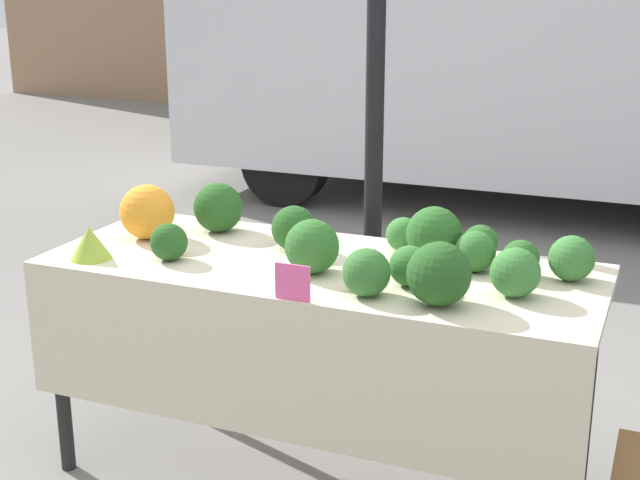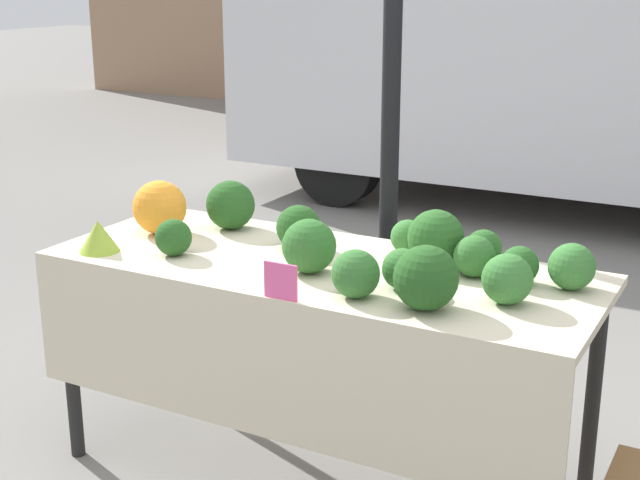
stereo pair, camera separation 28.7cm
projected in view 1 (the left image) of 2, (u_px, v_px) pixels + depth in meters
name	position (u px, v px, depth m)	size (l,w,h in m)	color
ground_plane	(320.00, 475.00, 3.12)	(40.00, 40.00, 0.00)	gray
tent_pole	(374.00, 123.00, 3.33)	(0.07, 0.07, 2.30)	black
parked_truck	(518.00, 40.00, 6.62)	(5.11, 2.13, 2.25)	silver
market_table	(313.00, 300.00, 2.87)	(1.81, 0.71, 0.78)	beige
orange_cauliflower	(147.00, 212.00, 3.14)	(0.19, 0.19, 0.19)	orange
romanesco_head	(90.00, 243.00, 2.93)	(0.14, 0.14, 0.11)	#93B238
broccoli_head_0	(515.00, 273.00, 2.58)	(0.15, 0.15, 0.15)	#387533
broccoli_head_1	(439.00, 274.00, 2.51)	(0.19, 0.19, 0.19)	#23511E
broccoli_head_2	(403.00, 234.00, 3.01)	(0.12, 0.12, 0.12)	#387533
broccoli_head_3	(409.00, 266.00, 2.68)	(0.12, 0.12, 0.12)	#336B2D
broccoli_head_4	(312.00, 246.00, 2.78)	(0.17, 0.17, 0.17)	#2D6628
broccoli_head_5	(294.00, 228.00, 3.02)	(0.15, 0.15, 0.15)	#23511E
broccoli_head_6	(434.00, 235.00, 2.89)	(0.18, 0.18, 0.18)	#285B23
broccoli_head_7	(169.00, 242.00, 2.91)	(0.12, 0.12, 0.12)	#23511E
broccoli_head_8	(480.00, 243.00, 2.91)	(0.12, 0.12, 0.12)	#285B23
broccoli_head_9	(366.00, 272.00, 2.59)	(0.14, 0.14, 0.14)	#336B2D
broccoli_head_10	(218.00, 208.00, 3.23)	(0.18, 0.18, 0.18)	#23511E
broccoli_head_11	(520.00, 259.00, 2.75)	(0.12, 0.12, 0.12)	#285B23
broccoli_head_12	(475.00, 251.00, 2.80)	(0.13, 0.13, 0.13)	#336B2D
broccoli_head_13	(572.00, 258.00, 2.72)	(0.14, 0.14, 0.14)	#387533
price_sign	(293.00, 282.00, 2.56)	(0.11, 0.01, 0.11)	#F45B9E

